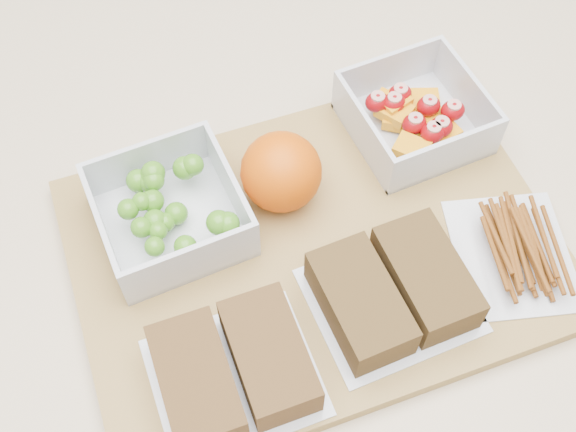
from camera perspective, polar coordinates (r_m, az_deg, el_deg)
name	(u,v)px	position (r m, az deg, el deg)	size (l,w,h in m)	color
counter	(292,395)	(1.07, 0.31, -13.95)	(1.20, 0.90, 0.90)	beige
cutting_board	(315,250)	(0.65, 2.13, -2.74)	(0.42, 0.30, 0.02)	#9F7D42
grape_container	(170,210)	(0.64, -9.34, 0.50)	(0.12, 0.12, 0.05)	silver
fruit_container	(415,117)	(0.71, 9.97, 7.72)	(0.12, 0.12, 0.05)	silver
orange	(281,172)	(0.64, -0.55, 3.50)	(0.07, 0.07, 0.07)	#E35505
sandwich_bag_left	(233,369)	(0.57, -4.35, -11.98)	(0.13, 0.12, 0.04)	silver
sandwich_bag_center	(393,291)	(0.60, 8.29, -5.86)	(0.13, 0.12, 0.04)	silver
pretzel_bag	(515,248)	(0.65, 17.53, -2.41)	(0.13, 0.15, 0.03)	silver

